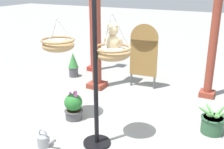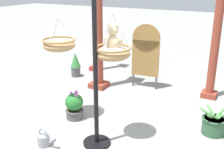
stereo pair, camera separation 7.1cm
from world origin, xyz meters
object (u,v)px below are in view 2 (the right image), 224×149
Objects in this scene: potted_plant_small_succulent at (74,106)px; potted_plant_tall_leafy at (213,124)px; greenhouse_pillar_right at (98,29)px; display_pole_central at (96,99)px; hanging_basket_left_high at (59,44)px; display_sign_board at (146,51)px; greenhouse_pillar_left at (217,32)px; watering_can at (44,140)px; potted_plant_fern_front at (76,64)px; teddy_bear at (113,40)px; greenhouse_pillar_far_back at (95,28)px; hanging_basket_with_teddy at (112,53)px.

potted_plant_tall_leafy is at bearing 15.05° from potted_plant_small_succulent.
display_pole_central is at bearing -60.36° from greenhouse_pillar_right.
hanging_basket_left_high reaches higher than display_sign_board.
potted_plant_tall_leafy is 2.45m from display_sign_board.
greenhouse_pillar_left is 2.57m from greenhouse_pillar_right.
hanging_basket_left_high is at bearing -160.07° from potted_plant_small_succulent.
greenhouse_pillar_left is 8.62× the size of watering_can.
display_sign_board is 3.23m from watering_can.
greenhouse_pillar_left is 4.02m from watering_can.
greenhouse_pillar_left is 3.64m from potted_plant_fern_front.
potted_plant_small_succulent is at bearing 95.79° from watering_can.
teddy_bear is 0.82× the size of potted_plant_tall_leafy.
greenhouse_pillar_right is at bearing -165.48° from greenhouse_pillar_left.
greenhouse_pillar_far_back reaches higher than display_pole_central.
potted_plant_fern_front is at bearing 119.21° from hanging_basket_left_high.
greenhouse_pillar_far_back reaches higher than hanging_basket_with_teddy.
potted_plant_tall_leafy is at bearing 36.90° from display_pole_central.
potted_plant_fern_front is 2.42m from potted_plant_small_succulent.
potted_plant_fern_front is at bearing -176.69° from display_sign_board.
greenhouse_pillar_right reaches higher than teddy_bear.
potted_plant_fern_front is at bearing -175.94° from greenhouse_pillar_left.
greenhouse_pillar_left is at bearing 66.01° from teddy_bear.
greenhouse_pillar_left is 1.61m from display_sign_board.
hanging_basket_left_high is 1.68m from greenhouse_pillar_right.
greenhouse_pillar_far_back is (-3.25, 0.47, -0.22)m from greenhouse_pillar_left.
potted_plant_fern_front is 1.90× the size of watering_can.
teddy_bear is 1.92m from watering_can.
watering_can is at bearing -71.27° from hanging_basket_left_high.
hanging_basket_with_teddy is at bearing -10.81° from hanging_basket_left_high.
hanging_basket_with_teddy reaches higher than teddy_bear.
hanging_basket_with_teddy reaches higher than display_sign_board.
potted_plant_tall_leafy is at bearing -29.99° from greenhouse_pillar_far_back.
hanging_basket_left_high is 2.95m from greenhouse_pillar_far_back.
greenhouse_pillar_right is 1.36m from greenhouse_pillar_far_back.
potted_plant_tall_leafy is (2.62, 0.72, -1.25)m from hanging_basket_left_high.
teddy_bear is 0.28× the size of display_sign_board.
display_sign_board is at bearing 74.56° from potted_plant_small_succulent.
greenhouse_pillar_right reaches higher than watering_can.
greenhouse_pillar_far_back reaches higher than potted_plant_small_succulent.
watering_can is (-0.87, -0.68, -1.37)m from hanging_basket_with_teddy.
greenhouse_pillar_far_back is at bearing 150.01° from potted_plant_tall_leafy.
greenhouse_pillar_far_back is at bearing 124.13° from greenhouse_pillar_right.
hanging_basket_with_teddy is at bearing -54.12° from greenhouse_pillar_right.
hanging_basket_left_high is 2.38m from display_sign_board.
greenhouse_pillar_left is 1.17× the size of greenhouse_pillar_far_back.
greenhouse_pillar_far_back is 3.88× the size of potted_plant_fern_front.
hanging_basket_with_teddy reaches higher than potted_plant_small_succulent.
greenhouse_pillar_far_back is (-0.75, 1.11, -0.18)m from greenhouse_pillar_right.
display_pole_central is 0.75m from hanging_basket_with_teddy.
potted_plant_tall_leafy is 2.83m from watering_can.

